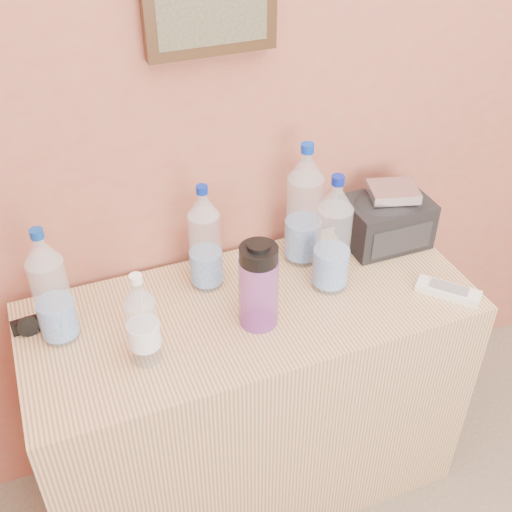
# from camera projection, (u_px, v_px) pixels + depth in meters

# --- Properties ---
(dresser) EXTENTS (1.14, 0.47, 0.71)m
(dresser) POSITION_uv_depth(u_px,v_px,m) (252.00, 400.00, 1.82)
(dresser) COLOR #AF8151
(dresser) RESTS_ON ground
(pet_large_a) EXTENTS (0.08, 0.08, 0.31)m
(pet_large_a) POSITION_uv_depth(u_px,v_px,m) (51.00, 292.00, 1.44)
(pet_large_a) COLOR silver
(pet_large_a) RESTS_ON dresser
(pet_large_b) EXTENTS (0.08, 0.08, 0.29)m
(pet_large_b) POSITION_uv_depth(u_px,v_px,m) (205.00, 243.00, 1.60)
(pet_large_b) COLOR silver
(pet_large_b) RESTS_ON dresser
(pet_large_c) EXTENTS (0.09, 0.09, 0.35)m
(pet_large_c) POSITION_uv_depth(u_px,v_px,m) (304.00, 211.00, 1.68)
(pet_large_c) COLOR silver
(pet_large_c) RESTS_ON dresser
(pet_large_d) EXTENTS (0.09, 0.09, 0.33)m
(pet_large_d) POSITION_uv_depth(u_px,v_px,m) (333.00, 240.00, 1.59)
(pet_large_d) COLOR #CEEDFD
(pet_large_d) RESTS_ON dresser
(pet_small) EXTENTS (0.07, 0.07, 0.24)m
(pet_small) POSITION_uv_depth(u_px,v_px,m) (142.00, 324.00, 1.40)
(pet_small) COLOR silver
(pet_small) RESTS_ON dresser
(nalgene_bottle) EXTENTS (0.09, 0.09, 0.23)m
(nalgene_bottle) POSITION_uv_depth(u_px,v_px,m) (259.00, 285.00, 1.50)
(nalgene_bottle) COLOR purple
(nalgene_bottle) RESTS_ON dresser
(sunglasses) EXTENTS (0.15, 0.06, 0.04)m
(sunglasses) POSITION_uv_depth(u_px,v_px,m) (42.00, 321.00, 1.54)
(sunglasses) COLOR black
(sunglasses) RESTS_ON dresser
(ac_remote) EXTENTS (0.15, 0.15, 0.02)m
(ac_remote) POSITION_uv_depth(u_px,v_px,m) (448.00, 291.00, 1.64)
(ac_remote) COLOR white
(ac_remote) RESTS_ON dresser
(toiletry_bag) EXTENTS (0.23, 0.16, 0.15)m
(toiletry_bag) POSITION_uv_depth(u_px,v_px,m) (387.00, 219.00, 1.78)
(toiletry_bag) COLOR black
(toiletry_bag) RESTS_ON dresser
(foil_packet) EXTENTS (0.15, 0.14, 0.03)m
(foil_packet) POSITION_uv_depth(u_px,v_px,m) (393.00, 191.00, 1.73)
(foil_packet) COLOR silver
(foil_packet) RESTS_ON toiletry_bag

